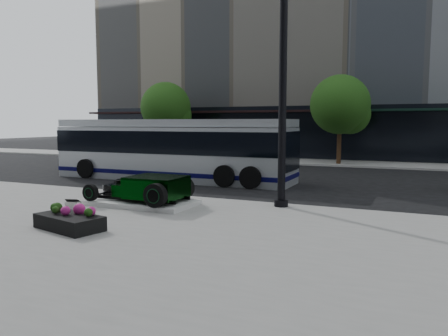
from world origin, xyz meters
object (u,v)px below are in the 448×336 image
at_px(lamppost, 283,88).
at_px(transit_bus, 172,149).
at_px(flower_planter, 69,221).
at_px(hot_rod, 151,188).

height_order(lamppost, transit_bus, lamppost).
bearing_deg(transit_bus, flower_planter, -73.26).
distance_m(hot_rod, transit_bus, 7.41).
bearing_deg(flower_planter, transit_bus, 106.74).
relative_size(flower_planter, transit_bus, 0.16).
relative_size(hot_rod, lamppost, 0.40).
relative_size(lamppost, transit_bus, 0.67).
distance_m(lamppost, flower_planter, 7.33).
height_order(lamppost, flower_planter, lamppost).
height_order(hot_rod, transit_bus, transit_bus).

